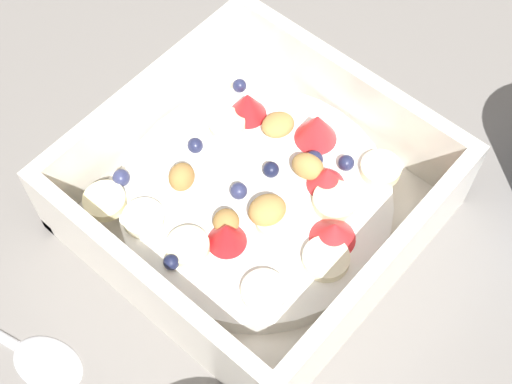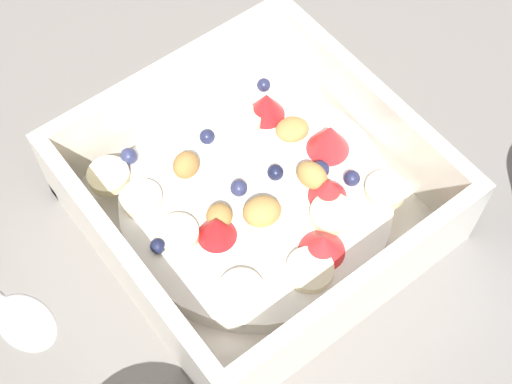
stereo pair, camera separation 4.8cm
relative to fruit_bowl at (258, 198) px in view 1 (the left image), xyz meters
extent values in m
plane|color=gray|center=(0.01, -0.02, -0.02)|extent=(2.40, 2.40, 0.00)
cube|color=white|center=(0.00, 0.00, -0.02)|extent=(0.21, 0.21, 0.01)
cube|color=white|center=(0.00, -0.10, 0.01)|extent=(0.21, 0.01, 0.07)
cube|color=white|center=(0.00, 0.10, 0.01)|extent=(0.21, 0.01, 0.07)
cube|color=white|center=(-0.10, 0.00, 0.01)|extent=(0.01, 0.19, 0.07)
cube|color=white|center=(0.10, 0.00, 0.01)|extent=(0.01, 0.19, 0.07)
cylinder|color=white|center=(0.00, 0.00, 0.00)|extent=(0.18, 0.18, 0.02)
cylinder|color=#F7EFC6|center=(0.05, 0.05, 0.01)|extent=(0.04, 0.04, 0.01)
cylinder|color=beige|center=(0.07, -0.07, 0.01)|extent=(0.03, 0.03, 0.01)
cylinder|color=beige|center=(-0.03, -0.05, 0.01)|extent=(0.03, 0.03, 0.01)
cylinder|color=#F7EFC6|center=(0.01, 0.06, 0.01)|extent=(0.04, 0.04, 0.01)
cylinder|color=beige|center=(-0.07, 0.05, 0.01)|extent=(0.03, 0.03, 0.01)
cylinder|color=#F4EAB7|center=(0.01, 0.02, 0.01)|extent=(0.03, 0.03, 0.01)
cylinder|color=beige|center=(-0.03, 0.04, 0.01)|extent=(0.04, 0.04, 0.01)
cylinder|color=beige|center=(0.06, -0.01, 0.01)|extent=(0.04, 0.04, 0.01)
cylinder|color=#F7EFC6|center=(0.06, -0.04, 0.01)|extent=(0.04, 0.04, 0.01)
cone|color=red|center=(-0.04, 0.03, 0.01)|extent=(0.04, 0.04, 0.02)
cone|color=red|center=(-0.05, -0.05, 0.02)|extent=(0.03, 0.03, 0.02)
cone|color=red|center=(-0.06, 0.00, 0.02)|extent=(0.04, 0.04, 0.03)
cone|color=red|center=(0.04, 0.01, 0.02)|extent=(0.03, 0.03, 0.02)
cone|color=red|center=(-0.01, 0.06, 0.01)|extent=(0.04, 0.04, 0.02)
sphere|color=#23284C|center=(-0.06, 0.03, 0.01)|extent=(0.01, 0.01, 0.01)
sphere|color=#23284C|center=(0.00, -0.06, 0.01)|extent=(0.01, 0.01, 0.01)
sphere|color=#23284C|center=(-0.06, -0.07, 0.01)|extent=(0.01, 0.01, 0.01)
sphere|color=navy|center=(0.01, -0.01, 0.01)|extent=(0.01, 0.01, 0.01)
sphere|color=#191E3D|center=(-0.02, 0.00, 0.01)|extent=(0.01, 0.01, 0.01)
sphere|color=#23284C|center=(-0.04, 0.01, 0.01)|extent=(0.01, 0.01, 0.01)
sphere|color=#191E3D|center=(0.07, -0.01, 0.01)|extent=(0.01, 0.01, 0.01)
sphere|color=navy|center=(0.05, -0.07, 0.01)|extent=(0.01, 0.01, 0.01)
ellipsoid|color=#AD7F42|center=(0.03, -0.04, 0.01)|extent=(0.02, 0.02, 0.02)
ellipsoid|color=tan|center=(-0.05, -0.02, 0.01)|extent=(0.03, 0.03, 0.01)
ellipsoid|color=tan|center=(0.01, 0.02, 0.01)|extent=(0.03, 0.03, 0.02)
ellipsoid|color=tan|center=(-0.03, 0.01, 0.01)|extent=(0.02, 0.03, 0.02)
ellipsoid|color=#AD7F42|center=(0.03, 0.00, 0.01)|extent=(0.02, 0.02, 0.02)
ellipsoid|color=silver|center=(0.17, -0.03, -0.02)|extent=(0.04, 0.05, 0.01)
camera|label=1|loc=(0.19, 0.16, 0.42)|focal=51.75mm
camera|label=2|loc=(0.15, 0.20, 0.42)|focal=51.75mm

